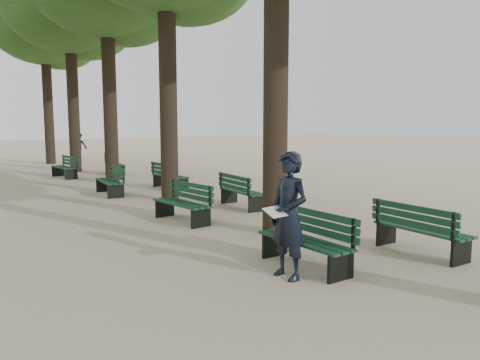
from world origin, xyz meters
TOP-DOWN VIEW (x-y plane):
  - ground at (0.00, 0.00)m, footprint 120.00×120.00m
  - tree_central_4 at (1.50, 18.00)m, footprint 6.00×6.00m
  - tree_central_5 at (1.50, 23.00)m, footprint 6.00×6.00m
  - bench_left_0 at (0.37, 0.82)m, footprint 0.58×1.80m
  - bench_left_1 at (0.37, 5.09)m, footprint 0.73×1.84m
  - bench_left_2 at (0.37, 10.09)m, footprint 0.75×1.85m
  - bench_left_3 at (0.37, 15.67)m, footprint 0.73×1.84m
  - bench_right_0 at (2.63, 0.22)m, footprint 0.65×1.82m
  - bench_right_1 at (2.63, 5.81)m, footprint 0.74×1.85m
  - bench_right_2 at (2.63, 10.26)m, footprint 0.68×1.83m
  - bench_right_3 at (2.63, 15.83)m, footprint 0.78×1.86m
  - man_with_map at (-0.18, 0.60)m, footprint 0.65×0.80m
  - pedestrian_c at (8.64, 22.96)m, footprint 1.11×0.84m
  - pedestrian_b at (4.04, 26.46)m, footprint 1.10×0.82m

SIDE VIEW (x-z plane):
  - ground at x=0.00m, z-range 0.00..0.00m
  - bench_left_0 at x=0.37m, z-range -0.19..0.73m
  - bench_left_1 at x=0.37m, z-range -0.19..0.73m
  - bench_left_2 at x=0.37m, z-range -0.19..0.73m
  - bench_left_3 at x=0.37m, z-range -0.19..0.73m
  - bench_right_0 at x=2.63m, z-range -0.19..0.73m
  - bench_right_1 at x=2.63m, z-range -0.19..0.73m
  - bench_right_2 at x=2.63m, z-range -0.19..0.73m
  - bench_right_3 at x=2.63m, z-range -0.19..0.73m
  - pedestrian_b at x=4.04m, z-range 0.00..1.66m
  - pedestrian_c at x=8.64m, z-range 0.00..1.82m
  - man_with_map at x=-0.18m, z-range 0.00..1.93m
  - tree_central_4 at x=1.50m, z-range 2.68..12.63m
  - tree_central_5 at x=1.50m, z-range 2.68..12.63m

